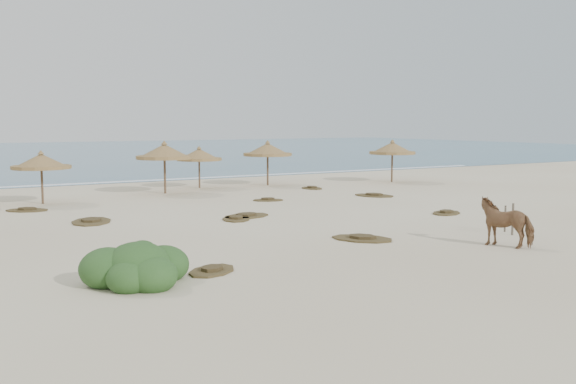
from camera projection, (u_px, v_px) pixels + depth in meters
name	position (u px, v px, depth m)	size (l,w,h in m)	color
ground	(302.00, 238.00, 24.03)	(160.00, 160.00, 0.00)	beige
ocean	(16.00, 154.00, 88.24)	(200.00, 100.00, 0.01)	#2B6082
foam_line	(113.00, 182.00, 46.29)	(70.00, 0.60, 0.01)	silver
palapa_2	(41.00, 162.00, 33.87)	(3.96, 3.96, 2.86)	brown
palapa_3	(199.00, 155.00, 42.13)	(3.46, 3.46, 2.78)	brown
palapa_4	(164.00, 152.00, 38.82)	(4.10, 4.10, 3.22)	brown
palapa_5	(268.00, 150.00, 43.86)	(4.07, 4.07, 3.11)	brown
palapa_6	(392.00, 149.00, 46.30)	(3.49, 3.49, 3.10)	brown
horse	(507.00, 222.00, 22.45)	(0.91, 1.99, 1.68)	brown
fence_post_near	(505.00, 219.00, 25.35)	(0.08, 0.08, 1.05)	#605848
fence_post_far	(513.00, 219.00, 24.60)	(0.09, 0.09, 1.23)	#605848
bush	(138.00, 268.00, 17.15)	(2.99, 2.63, 1.34)	#335E28
scrub_1	(91.00, 221.00, 27.82)	(2.41, 2.95, 0.16)	#4F4123
scrub_2	(236.00, 219.00, 28.56)	(1.91, 2.23, 0.16)	#4F4123
scrub_3	(246.00, 216.00, 29.45)	(2.66, 2.07, 0.16)	#4F4123
scrub_4	(446.00, 213.00, 30.44)	(2.23, 1.97, 0.16)	#4F4123
scrub_5	(374.00, 195.00, 37.67)	(2.47, 2.87, 0.16)	#4F4123
scrub_6	(27.00, 210.00, 31.39)	(2.48, 2.26, 0.16)	#4F4123
scrub_7	(268.00, 200.00, 35.47)	(1.99, 1.68, 0.16)	#4F4123
scrub_9	(362.00, 238.00, 23.74)	(2.58, 2.79, 0.16)	#4F4123
scrub_10	(312.00, 188.00, 41.82)	(1.33, 1.92, 0.16)	#4F4123
scrub_11	(212.00, 270.00, 18.61)	(2.13, 2.02, 0.16)	#4F4123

